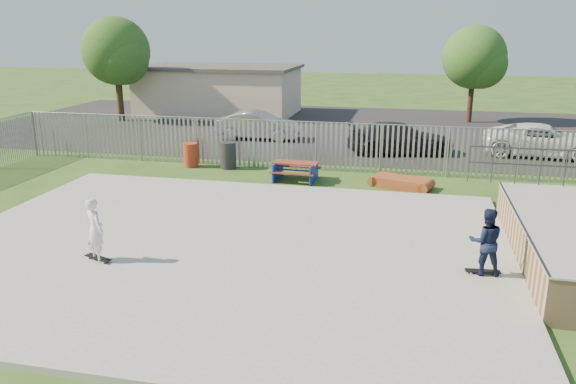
% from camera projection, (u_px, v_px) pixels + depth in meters
% --- Properties ---
extents(ground, '(120.00, 120.00, 0.00)m').
position_uv_depth(ground, '(221.00, 249.00, 14.92)').
color(ground, '#2B4E1A').
rests_on(ground, ground).
extents(concrete_slab, '(15.00, 12.00, 0.15)m').
position_uv_depth(concrete_slab, '(221.00, 247.00, 14.90)').
color(concrete_slab, gray).
rests_on(concrete_slab, ground).
extents(fence, '(26.04, 16.02, 2.00)m').
position_uv_depth(fence, '(294.00, 173.00, 18.72)').
color(fence, gray).
rests_on(fence, ground).
extents(picnic_table, '(1.79, 1.50, 0.73)m').
position_uv_depth(picnic_table, '(296.00, 171.00, 21.50)').
color(picnic_table, brown).
rests_on(picnic_table, ground).
extents(funbox, '(2.10, 1.51, 0.38)m').
position_uv_depth(funbox, '(401.00, 183.00, 20.57)').
color(funbox, brown).
rests_on(funbox, ground).
extents(trash_bin_red, '(0.60, 0.60, 1.01)m').
position_uv_depth(trash_bin_red, '(191.00, 155.00, 23.58)').
color(trash_bin_red, '#A62F19').
rests_on(trash_bin_red, ground).
extents(trash_bin_grey, '(0.66, 0.66, 1.11)m').
position_uv_depth(trash_bin_grey, '(228.00, 155.00, 23.29)').
color(trash_bin_grey, '#242426').
rests_on(trash_bin_grey, ground).
extents(parking_lot, '(40.00, 18.00, 0.02)m').
position_uv_depth(parking_lot, '(328.00, 128.00, 32.71)').
color(parking_lot, black).
rests_on(parking_lot, ground).
extents(car_silver, '(4.43, 1.71, 1.44)m').
position_uv_depth(car_silver, '(258.00, 125.00, 29.25)').
color(car_silver, '#ADACB1').
rests_on(car_silver, parking_lot).
extents(car_dark, '(5.20, 3.00, 1.42)m').
position_uv_depth(car_dark, '(400.00, 138.00, 25.95)').
color(car_dark, black).
rests_on(car_dark, parking_lot).
extents(car_white, '(5.41, 2.92, 1.44)m').
position_uv_depth(car_white, '(543.00, 140.00, 25.40)').
color(car_white, white).
rests_on(car_white, parking_lot).
extents(building, '(10.40, 6.40, 3.20)m').
position_uv_depth(building, '(219.00, 90.00, 37.66)').
color(building, beige).
rests_on(building, ground).
extents(tree_left, '(4.10, 4.10, 6.32)m').
position_uv_depth(tree_left, '(116.00, 51.00, 34.05)').
color(tree_left, '#442F1B').
rests_on(tree_left, ground).
extents(tree_mid, '(3.77, 3.77, 5.82)m').
position_uv_depth(tree_mid, '(474.00, 57.00, 33.58)').
color(tree_mid, '#3F2619').
rests_on(tree_mid, ground).
extents(skateboard_a, '(0.81, 0.27, 0.08)m').
position_uv_depth(skateboard_a, '(483.00, 272.00, 13.09)').
color(skateboard_a, black).
rests_on(skateboard_a, concrete_slab).
extents(skateboard_b, '(0.82, 0.47, 0.08)m').
position_uv_depth(skateboard_b, '(98.00, 259.00, 13.84)').
color(skateboard_b, black).
rests_on(skateboard_b, concrete_slab).
extents(skater_navy, '(0.83, 0.67, 1.60)m').
position_uv_depth(skater_navy, '(486.00, 242.00, 12.87)').
color(skater_navy, '#121A3A').
rests_on(skater_navy, concrete_slab).
extents(skater_white, '(0.70, 0.63, 1.60)m').
position_uv_depth(skater_white, '(95.00, 230.00, 13.62)').
color(skater_white, white).
rests_on(skater_white, concrete_slab).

